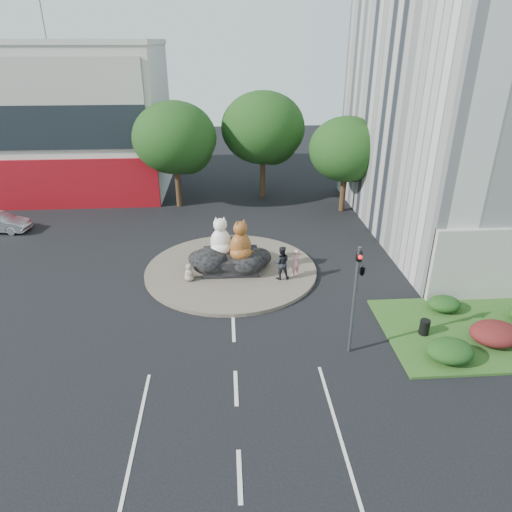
{
  "coord_description": "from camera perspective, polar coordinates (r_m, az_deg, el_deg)",
  "views": [
    {
      "loc": [
        -0.16,
        -13.92,
        12.33
      ],
      "look_at": [
        1.32,
        7.77,
        2.0
      ],
      "focal_mm": 32.0,
      "sensor_mm": 36.0,
      "label": 1
    }
  ],
  "objects": [
    {
      "name": "street_lamp",
      "position": [
        26.63,
        25.62,
        5.9
      ],
      "size": [
        2.34,
        0.22,
        8.06
      ],
      "color": "#595B60",
      "rests_on": "ground"
    },
    {
      "name": "litter_bin",
      "position": [
        22.4,
        20.32,
        -8.33
      ],
      "size": [
        0.45,
        0.45,
        0.72
      ],
      "primitive_type": "cylinder",
      "rotation": [
        0.0,
        0.0,
        0.0
      ],
      "color": "black",
      "rests_on": "grass_verge"
    },
    {
      "name": "kitten_white",
      "position": [
        25.8,
        -0.04,
        -1.64
      ],
      "size": [
        0.62,
        0.61,
        0.79
      ],
      "primitive_type": null,
      "rotation": [
        0.0,
        0.0,
        0.59
      ],
      "color": "beige",
      "rests_on": "roundabout_island"
    },
    {
      "name": "cat_white",
      "position": [
        26.14,
        -4.46,
        2.6
      ],
      "size": [
        1.36,
        1.18,
        2.26
      ],
      "primitive_type": null,
      "rotation": [
        0.0,
        0.0,
        0.0
      ],
      "color": "white",
      "rests_on": "rock_plinth"
    },
    {
      "name": "hedge_near_green",
      "position": [
        21.09,
        23.09,
        -10.84
      ],
      "size": [
        2.0,
        1.6,
        0.9
      ],
      "primitive_type": "ellipsoid",
      "color": "#1B3A12",
      "rests_on": "grass_verge"
    },
    {
      "name": "traffic_light",
      "position": [
        18.89,
        12.74,
        -2.72
      ],
      "size": [
        0.44,
        1.24,
        5.0
      ],
      "color": "#595B60",
      "rests_on": "ground"
    },
    {
      "name": "tree_right",
      "position": [
        36.05,
        11.3,
        12.6
      ],
      "size": [
        5.7,
        5.7,
        7.3
      ],
      "color": "#382314",
      "rests_on": "ground"
    },
    {
      "name": "pedestrian_pink",
      "position": [
        25.71,
        4.92,
        -0.85
      ],
      "size": [
        0.69,
        0.64,
        1.59
      ],
      "primitive_type": "imported",
      "rotation": [
        0.0,
        0.0,
        3.75
      ],
      "color": "pink",
      "rests_on": "roundabout_island"
    },
    {
      "name": "pedestrian_dark",
      "position": [
        25.25,
        3.17,
        -0.85
      ],
      "size": [
        0.96,
        0.76,
        1.95
      ],
      "primitive_type": "imported",
      "rotation": [
        0.0,
        0.0,
        3.16
      ],
      "color": "black",
      "rests_on": "roundabout_island"
    },
    {
      "name": "hedge_red",
      "position": [
        22.95,
        27.71,
        -8.58
      ],
      "size": [
        2.2,
        1.76,
        0.99
      ],
      "primitive_type": "ellipsoid",
      "color": "#4E1415",
      "rests_on": "grass_verge"
    },
    {
      "name": "ground",
      "position": [
        18.6,
        -2.53,
        -16.15
      ],
      "size": [
        120.0,
        120.0,
        0.0
      ],
      "primitive_type": "plane",
      "color": "black",
      "rests_on": "ground"
    },
    {
      "name": "grass_verge",
      "position": [
        24.18,
        27.32,
        -8.28
      ],
      "size": [
        10.0,
        6.0,
        0.12
      ],
      "primitive_type": "cube",
      "color": "#1F4E1A",
      "rests_on": "ground"
    },
    {
      "name": "kitten_calico",
      "position": [
        25.53,
        -8.37,
        -1.96
      ],
      "size": [
        0.81,
        0.8,
        1.02
      ],
      "primitive_type": null,
      "rotation": [
        0.0,
        0.0,
        -0.65
      ],
      "color": "white",
      "rests_on": "roundabout_island"
    },
    {
      "name": "tree_mid",
      "position": [
        38.72,
        0.98,
        15.33
      ],
      "size": [
        6.84,
        6.84,
        8.76
      ],
      "color": "#382314",
      "rests_on": "ground"
    },
    {
      "name": "rock_plinth",
      "position": [
        26.62,
        -3.16,
        -0.66
      ],
      "size": [
        3.2,
        2.6,
        0.9
      ],
      "primitive_type": null,
      "color": "black",
      "rests_on": "roundabout_island"
    },
    {
      "name": "shophouse_block",
      "position": [
        45.89,
        -27.75,
        14.94
      ],
      "size": [
        25.2,
        12.3,
        17.4
      ],
      "color": "beige",
      "rests_on": "ground"
    },
    {
      "name": "tree_left",
      "position": [
        36.87,
        -10.0,
        13.96
      ],
      "size": [
        6.46,
        6.46,
        8.27
      ],
      "color": "#382314",
      "rests_on": "ground"
    },
    {
      "name": "roundabout_island",
      "position": [
        26.87,
        -3.13,
        -1.71
      ],
      "size": [
        10.0,
        10.0,
        0.2
      ],
      "primitive_type": "cylinder",
      "color": "brown",
      "rests_on": "ground"
    },
    {
      "name": "hedge_back_green",
      "position": [
        24.59,
        22.49,
        -5.55
      ],
      "size": [
        1.6,
        1.28,
        0.72
      ],
      "primitive_type": "ellipsoid",
      "color": "#1B3A12",
      "rests_on": "grass_verge"
    },
    {
      "name": "cat_tabby",
      "position": [
        25.46,
        -1.94,
        2.11
      ],
      "size": [
        1.81,
        1.74,
        2.33
      ],
      "primitive_type": null,
      "rotation": [
        0.0,
        0.0,
        0.52
      ],
      "color": "#A44622",
      "rests_on": "rock_plinth"
    }
  ]
}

